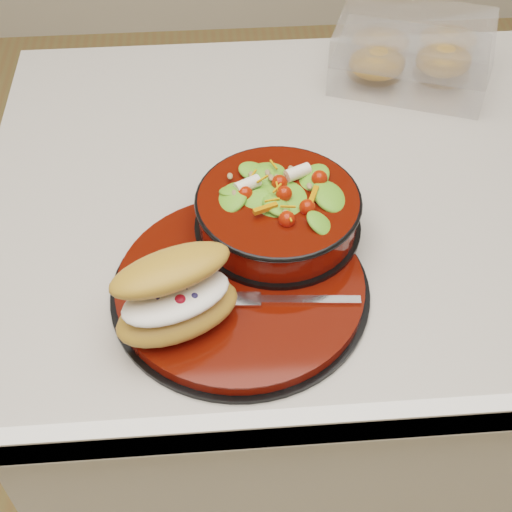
{
  "coord_description": "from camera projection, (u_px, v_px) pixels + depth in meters",
  "views": [
    {
      "loc": [
        -0.3,
        -0.73,
        1.55
      ],
      "look_at": [
        -0.26,
        -0.17,
        0.94
      ],
      "focal_mm": 50.0,
      "sensor_mm": 36.0,
      "label": 1
    }
  ],
  "objects": [
    {
      "name": "dinner_plate",
      "position": [
        241.0,
        287.0,
        0.83
      ],
      "size": [
        0.3,
        0.3,
        0.02
      ],
      "rotation": [
        0.0,
        0.0,
        0.16
      ],
      "color": "black",
      "rests_on": "island_counter"
    },
    {
      "name": "pastry_box",
      "position": [
        412.0,
        53.0,
        1.11
      ],
      "size": [
        0.28,
        0.24,
        0.09
      ],
      "rotation": [
        0.0,
        0.0,
        -0.35
      ],
      "color": "white",
      "rests_on": "island_counter"
    },
    {
      "name": "salad_bowl",
      "position": [
        278.0,
        208.0,
        0.86
      ],
      "size": [
        0.21,
        0.21,
        0.09
      ],
      "rotation": [
        0.0,
        0.0,
        -0.34
      ],
      "color": "black",
      "rests_on": "dinner_plate"
    },
    {
      "name": "island_counter",
      "position": [
        391.0,
        360.0,
        1.31
      ],
      "size": [
        1.24,
        0.74,
        0.9
      ],
      "color": "silver",
      "rests_on": "ground"
    },
    {
      "name": "croissant",
      "position": [
        176.0,
        295.0,
        0.76
      ],
      "size": [
        0.16,
        0.14,
        0.08
      ],
      "rotation": [
        0.0,
        0.0,
        0.4
      ],
      "color": "#BA7639",
      "rests_on": "dinner_plate"
    },
    {
      "name": "fork",
      "position": [
        290.0,
        300.0,
        0.81
      ],
      "size": [
        0.15,
        0.03,
        0.0
      ],
      "rotation": [
        0.0,
        0.0,
        1.49
      ],
      "color": "silver",
      "rests_on": "dinner_plate"
    }
  ]
}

